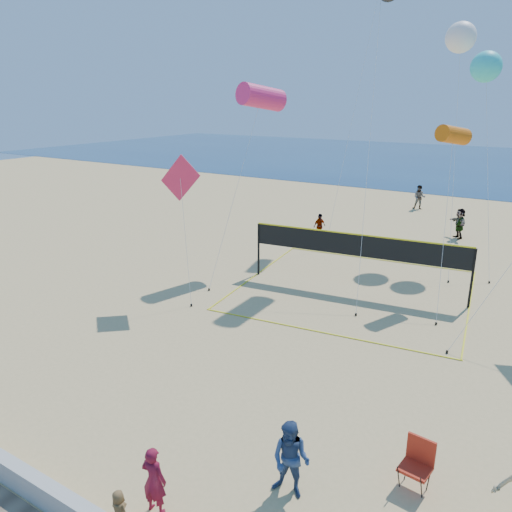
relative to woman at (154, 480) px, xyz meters
The scene contains 14 objects.
ground 2.13m from the woman, 72.13° to the left, with size 120.00×120.00×0.00m, color tan.
woman is the anchor object (origin of this frame).
toddler 1.12m from the woman, 80.69° to the right, with size 0.40×0.26×0.81m, color brown.
bystander_a 2.84m from the woman, 41.35° to the left, with size 0.86×0.67×1.76m, color navy.
far_person_0 21.64m from the woman, 106.25° to the left, with size 0.89×0.37×1.52m, color gray.
far_person_1 25.34m from the woman, 87.64° to the left, with size 1.69×0.54×1.83m, color gray.
far_person_3 32.44m from the woman, 95.59° to the left, with size 0.89×0.69×1.82m, color gray.
camp_chair 5.61m from the woman, 39.16° to the left, with size 0.69×0.83×1.29m.
volleyball_net 14.03m from the woman, 94.63° to the left, with size 10.64×10.51×2.57m.
kite_0 18.34m from the woman, 114.05° to the left, with size 1.69×6.31×8.84m.
kite_2 17.31m from the woman, 83.40° to the left, with size 1.63×4.96×7.13m.
kite_3 12.44m from the woman, 126.70° to the left, with size 1.98×0.97×6.03m.
kite_6 25.70m from the woman, 89.39° to the left, with size 3.03×7.52×11.88m.
kite_7 24.04m from the woman, 85.28° to the left, with size 2.96×5.29×10.32m.
Camera 1 is at (5.50, -7.76, 8.16)m, focal length 35.00 mm.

